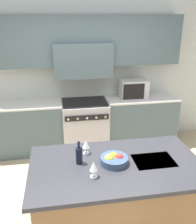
# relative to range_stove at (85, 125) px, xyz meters

# --- Properties ---
(ground_plane) EXTENTS (10.00, 10.00, 0.00)m
(ground_plane) POSITION_rel_range_stove_xyz_m (-0.00, -1.64, -0.46)
(ground_plane) COLOR tan
(back_cabinetry) EXTENTS (10.00, 0.46, 2.70)m
(back_cabinetry) POSITION_rel_range_stove_xyz_m (-0.00, 0.27, 1.14)
(back_cabinetry) COLOR silver
(back_cabinetry) RESTS_ON ground_plane
(back_counter) EXTENTS (3.48, 0.62, 0.94)m
(back_counter) POSITION_rel_range_stove_xyz_m (0.00, 0.02, 0.01)
(back_counter) COLOR #4C6066
(back_counter) RESTS_ON ground_plane
(range_stove) EXTENTS (0.83, 0.70, 0.91)m
(range_stove) POSITION_rel_range_stove_xyz_m (0.00, 0.00, 0.00)
(range_stove) COLOR #B7B7BC
(range_stove) RESTS_ON ground_plane
(microwave) EXTENTS (0.50, 0.37, 0.34)m
(microwave) POSITION_rel_range_stove_xyz_m (0.91, 0.02, 0.65)
(microwave) COLOR #B7B7BC
(microwave) RESTS_ON back_counter
(kitchen_island) EXTENTS (1.84, 1.05, 0.92)m
(kitchen_island) POSITION_rel_range_stove_xyz_m (0.11, -2.07, 0.01)
(kitchen_island) COLOR olive
(kitchen_island) RESTS_ON ground_plane
(wine_bottle) EXTENTS (0.07, 0.07, 0.26)m
(wine_bottle) POSITION_rel_range_stove_xyz_m (-0.28, -1.99, 0.56)
(wine_bottle) COLOR black
(wine_bottle) RESTS_ON kitchen_island
(wine_glass_near) EXTENTS (0.08, 0.08, 0.17)m
(wine_glass_near) POSITION_rel_range_stove_xyz_m (-0.17, -2.25, 0.58)
(wine_glass_near) COLOR white
(wine_glass_near) RESTS_ON kitchen_island
(wine_glass_far) EXTENTS (0.08, 0.08, 0.17)m
(wine_glass_far) POSITION_rel_range_stove_xyz_m (-0.19, -1.80, 0.58)
(wine_glass_far) COLOR white
(wine_glass_far) RESTS_ON kitchen_island
(fruit_bowl) EXTENTS (0.29, 0.29, 0.11)m
(fruit_bowl) POSITION_rel_range_stove_xyz_m (0.08, -2.05, 0.51)
(fruit_bowl) COLOR #384C6B
(fruit_bowl) RESTS_ON kitchen_island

